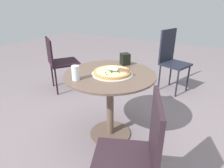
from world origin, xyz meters
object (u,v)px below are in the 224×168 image
object	(u,v)px
patio_chair_near	(136,154)
patio_chair_far	(172,57)
pizza_server	(119,69)
patio_table	(110,91)
drinking_cup	(76,73)
pizza_on_tray	(112,72)
patio_chair_corner	(59,60)
napkin_dispenser	(125,59)

from	to	relation	value
patio_chair_near	patio_chair_far	size ratio (longest dim) A/B	0.94
pizza_server	patio_chair_far	xyz separation A→B (m)	(-0.15, -1.43, -0.22)
patio_table	drinking_cup	world-z (taller)	drinking_cup
pizza_on_tray	patio_chair_corner	xyz separation A→B (m)	(1.25, -0.60, -0.22)
patio_table	pizza_server	distance (m)	0.25
napkin_dispenser	drinking_cup	bearing A→B (deg)	113.30
pizza_on_tray	patio_chair_far	xyz separation A→B (m)	(-0.21, -1.44, -0.18)
patio_table	patio_chair_near	size ratio (longest dim) A/B	0.99
pizza_on_tray	drinking_cup	size ratio (longest dim) A/B	3.04
patio_chair_corner	drinking_cup	bearing A→B (deg)	140.41
pizza_server	drinking_cup	size ratio (longest dim) A/B	1.71
patio_chair_near	pizza_server	bearing A→B (deg)	-55.23
patio_table	patio_chair_far	world-z (taller)	patio_chair_far
pizza_server	patio_chair_near	world-z (taller)	patio_chair_near
patio_table	patio_chair_corner	xyz separation A→B (m)	(1.23, -0.60, -0.03)
patio_table	patio_chair_near	world-z (taller)	patio_chair_near
patio_chair_far	patio_chair_corner	world-z (taller)	patio_chair_far
pizza_on_tray	patio_chair_corner	distance (m)	1.41
pizza_on_tray	pizza_server	xyz separation A→B (m)	(-0.07, -0.01, 0.04)
patio_table	patio_chair_near	xyz separation A→B (m)	(-0.54, 0.64, -0.01)
pizza_on_tray	patio_chair_far	size ratio (longest dim) A/B	0.41
patio_chair_near	drinking_cup	bearing A→B (deg)	-27.23
patio_chair_far	pizza_on_tray	bearing A→B (deg)	81.60
patio_table	napkin_dispenser	xyz separation A→B (m)	(-0.01, -0.31, 0.23)
napkin_dispenser	patio_chair_far	xyz separation A→B (m)	(-0.23, -1.13, -0.23)
napkin_dispenser	patio_chair_near	distance (m)	1.11
patio_table	pizza_on_tray	world-z (taller)	pizza_on_tray
patio_chair_near	patio_chair_corner	distance (m)	2.16
patio_chair_near	patio_chair_far	xyz separation A→B (m)	(0.30, -2.07, 0.01)
drinking_cup	patio_chair_near	distance (m)	0.84
drinking_cup	patio_chair_near	xyz separation A→B (m)	(-0.71, 0.37, -0.24)
drinking_cup	pizza_on_tray	bearing A→B (deg)	-126.23
drinking_cup	patio_chair_near	size ratio (longest dim) A/B	0.14
napkin_dispenser	patio_chair_far	bearing A→B (deg)	-61.16
napkin_dispenser	patio_chair_near	world-z (taller)	patio_chair_near
pizza_server	napkin_dispenser	world-z (taller)	napkin_dispenser
pizza_on_tray	pizza_server	size ratio (longest dim) A/B	1.78
pizza_server	drinking_cup	bearing A→B (deg)	46.44
pizza_on_tray	napkin_dispenser	size ratio (longest dim) A/B	3.22
drinking_cup	patio_chair_far	size ratio (longest dim) A/B	0.14
pizza_on_tray	napkin_dispenser	distance (m)	0.31
pizza_on_tray	drinking_cup	bearing A→B (deg)	53.77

